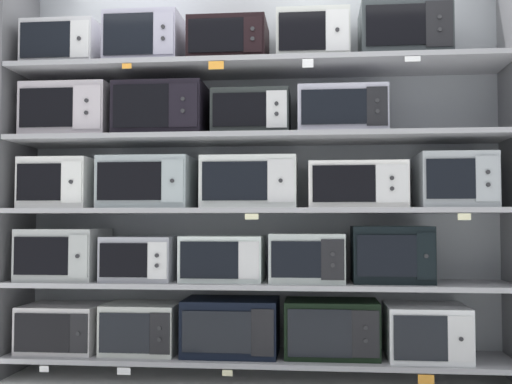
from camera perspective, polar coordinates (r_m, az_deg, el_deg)
back_panel at (r=4.04m, az=0.37°, el=1.36°), size 3.21×0.04×2.47m
upright_left at (r=4.21m, az=-21.29°, el=1.38°), size 0.05×0.50×2.47m
shelf_0 at (r=3.85m, az=-0.00°, el=-14.99°), size 3.01×0.50×0.03m
microwave_0 at (r=4.11m, az=-17.39°, el=-11.84°), size 0.47×0.39×0.29m
microwave_1 at (r=3.94m, az=-10.44°, el=-12.21°), size 0.45×0.38×0.30m
microwave_2 at (r=3.83m, az=-2.29°, el=-12.28°), size 0.57×0.39×0.33m
microwave_3 at (r=3.79m, az=6.97°, el=-12.37°), size 0.55×0.36×0.33m
microwave_4 at (r=3.85m, az=15.41°, el=-12.31°), size 0.46×0.43×0.31m
price_tag_0 at (r=3.92m, az=-18.96°, el=-15.17°), size 0.06×0.00×0.04m
price_tag_1 at (r=3.76m, az=-12.10°, el=-15.86°), size 0.08×0.00×0.04m
price_tag_2 at (r=3.63m, az=-2.66°, el=-16.34°), size 0.06×0.00×0.03m
price_tag_3 at (r=3.64m, az=15.41°, el=-16.32°), size 0.09×0.00×0.05m
shelf_1 at (r=3.78m, az=-0.00°, el=-8.45°), size 3.01×0.50×0.03m
microwave_5 at (r=4.06m, az=-17.27°, el=-5.49°), size 0.48×0.44×0.31m
microwave_6 at (r=3.90m, az=-10.47°, el=-6.03°), size 0.43×0.42×0.27m
microwave_7 at (r=3.79m, az=-3.07°, el=-6.13°), size 0.49×0.35×0.27m
microwave_8 at (r=3.75m, az=4.75°, el=-6.04°), size 0.44×0.41×0.29m
microwave_9 at (r=3.77m, az=12.37°, el=-5.63°), size 0.46×0.36×0.33m
shelf_2 at (r=3.76m, az=-0.00°, el=-1.75°), size 3.01×0.50×0.03m
microwave_10 at (r=4.07m, az=-17.52°, el=0.72°), size 0.43×0.39×0.31m
microwave_11 at (r=3.89m, az=-9.89°, el=0.81°), size 0.55×0.42×0.32m
microwave_12 at (r=3.77m, az=-0.56°, el=0.86°), size 0.57×0.37×0.31m
microwave_13 at (r=3.75m, az=9.26°, el=0.58°), size 0.57×0.43×0.27m
microwave_14 at (r=3.83m, az=17.79°, el=0.97°), size 0.43×0.43×0.32m
price_tag_4 at (r=3.51m, az=-0.35°, el=-2.28°), size 0.08×0.00×0.03m
price_tag_5 at (r=3.58m, az=18.66°, el=-2.17°), size 0.07×0.00×0.04m
shelf_3 at (r=3.79m, az=-0.00°, el=4.92°), size 3.01×0.50×0.03m
microwave_15 at (r=4.10m, az=-16.71°, el=7.03°), size 0.54×0.38×0.33m
microwave_16 at (r=3.92m, az=-8.60°, el=7.32°), size 0.54×0.43×0.32m
microwave_17 at (r=3.82m, az=-0.40°, el=7.18°), size 0.47×0.35×0.27m
microwave_18 at (r=3.80m, az=7.93°, el=7.31°), size 0.53×0.38×0.28m
shelf_4 at (r=3.88m, az=-0.00°, el=11.39°), size 3.01×0.50×0.03m
microwave_19 at (r=4.21m, az=-17.15°, el=12.59°), size 0.46×0.38×0.28m
microwave_20 at (r=4.04m, az=-10.12°, el=13.40°), size 0.45×0.39×0.32m
microwave_21 at (r=3.93m, az=-2.49°, el=13.43°), size 0.47×0.41×0.27m
microwave_22 at (r=3.90m, az=5.29°, el=13.86°), size 0.43×0.35×0.30m
microwave_23 at (r=3.94m, az=13.46°, el=13.95°), size 0.52×0.39×0.33m
price_tag_6 at (r=3.77m, az=-11.83°, el=11.30°), size 0.06×0.00×0.03m
price_tag_7 at (r=3.65m, az=-3.70°, el=11.59°), size 0.09×0.00×0.05m
price_tag_8 at (r=3.60m, az=4.81°, el=11.76°), size 0.06×0.00×0.05m
price_tag_9 at (r=3.65m, az=14.24°, el=11.82°), size 0.09×0.00×0.03m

